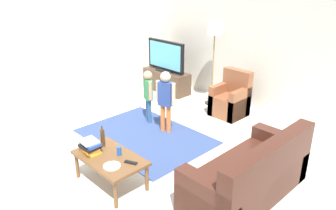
{
  "coord_description": "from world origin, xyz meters",
  "views": [
    {
      "loc": [
        3.61,
        -2.9,
        2.71
      ],
      "look_at": [
        0.0,
        0.6,
        0.65
      ],
      "focal_mm": 35.59,
      "sensor_mm": 36.0,
      "label": 1
    }
  ],
  "objects_px": {
    "child_near_tv": "(148,92)",
    "plate": "(112,166)",
    "coffee_table": "(110,160)",
    "book_stack": "(90,146)",
    "floor_lamp": "(215,32)",
    "soda_can": "(119,151)",
    "armchair": "(231,101)",
    "couch": "(252,177)",
    "child_center": "(166,96)",
    "tv_stand": "(166,81)",
    "tv_remote": "(131,162)",
    "tv": "(166,56)",
    "bottle": "(103,137)"
  },
  "relations": [
    {
      "from": "tv",
      "to": "armchair",
      "type": "height_order",
      "value": "tv"
    },
    {
      "from": "tv_remote",
      "to": "plate",
      "type": "xyz_separation_m",
      "value": [
        -0.1,
        -0.22,
        -0.0
      ]
    },
    {
      "from": "bottle",
      "to": "plate",
      "type": "distance_m",
      "value": 0.58
    },
    {
      "from": "book_stack",
      "to": "child_center",
      "type": "bearing_deg",
      "value": 101.5
    },
    {
      "from": "couch",
      "to": "floor_lamp",
      "type": "bearing_deg",
      "value": 138.02
    },
    {
      "from": "child_center",
      "to": "tv_remote",
      "type": "distance_m",
      "value": 1.81
    },
    {
      "from": "couch",
      "to": "child_center",
      "type": "xyz_separation_m",
      "value": [
        -2.1,
        0.51,
        0.38
      ]
    },
    {
      "from": "child_center",
      "to": "soda_can",
      "type": "height_order",
      "value": "child_center"
    },
    {
      "from": "child_near_tv",
      "to": "plate",
      "type": "bearing_deg",
      "value": -52.53
    },
    {
      "from": "armchair",
      "to": "plate",
      "type": "relative_size",
      "value": 4.09
    },
    {
      "from": "tv_stand",
      "to": "soda_can",
      "type": "xyz_separation_m",
      "value": [
        2.21,
        -2.99,
        0.24
      ]
    },
    {
      "from": "tv",
      "to": "bottle",
      "type": "distance_m",
      "value": 3.53
    },
    {
      "from": "tv",
      "to": "floor_lamp",
      "type": "xyz_separation_m",
      "value": [
        1.25,
        0.17,
        0.7
      ]
    },
    {
      "from": "tv_remote",
      "to": "book_stack",
      "type": "bearing_deg",
      "value": 176.28
    },
    {
      "from": "armchair",
      "to": "book_stack",
      "type": "height_order",
      "value": "armchair"
    },
    {
      "from": "floor_lamp",
      "to": "bottle",
      "type": "distance_m",
      "value": 3.37
    },
    {
      "from": "floor_lamp",
      "to": "soda_can",
      "type": "distance_m",
      "value": 3.45
    },
    {
      "from": "floor_lamp",
      "to": "soda_can",
      "type": "height_order",
      "value": "floor_lamp"
    },
    {
      "from": "couch",
      "to": "coffee_table",
      "type": "relative_size",
      "value": 1.8
    },
    {
      "from": "child_center",
      "to": "bottle",
      "type": "relative_size",
      "value": 3.55
    },
    {
      "from": "child_center",
      "to": "coffee_table",
      "type": "height_order",
      "value": "child_center"
    },
    {
      "from": "child_near_tv",
      "to": "coffee_table",
      "type": "height_order",
      "value": "child_near_tv"
    },
    {
      "from": "tv_stand",
      "to": "book_stack",
      "type": "bearing_deg",
      "value": -59.73
    },
    {
      "from": "armchair",
      "to": "floor_lamp",
      "type": "height_order",
      "value": "floor_lamp"
    },
    {
      "from": "floor_lamp",
      "to": "child_center",
      "type": "relative_size",
      "value": 1.6
    },
    {
      "from": "tv_stand",
      "to": "plate",
      "type": "distance_m",
      "value": 4.01
    },
    {
      "from": "armchair",
      "to": "couch",
      "type": "bearing_deg",
      "value": -48.35
    },
    {
      "from": "tv",
      "to": "child_center",
      "type": "height_order",
      "value": "tv"
    },
    {
      "from": "tv",
      "to": "book_stack",
      "type": "bearing_deg",
      "value": -59.57
    },
    {
      "from": "tv_remote",
      "to": "tv",
      "type": "bearing_deg",
      "value": 105.66
    },
    {
      "from": "tv_stand",
      "to": "tv",
      "type": "bearing_deg",
      "value": -90.0
    },
    {
      "from": "coffee_table",
      "to": "tv_remote",
      "type": "xyz_separation_m",
      "value": [
        0.32,
        0.1,
        0.06
      ]
    },
    {
      "from": "armchair",
      "to": "soda_can",
      "type": "distance_m",
      "value": 2.97
    },
    {
      "from": "armchair",
      "to": "tv_stand",
      "type": "bearing_deg",
      "value": 178.81
    },
    {
      "from": "floor_lamp",
      "to": "coffee_table",
      "type": "xyz_separation_m",
      "value": [
        0.91,
        -3.26,
        -1.17
      ]
    },
    {
      "from": "armchair",
      "to": "tv_remote",
      "type": "distance_m",
      "value": 3.03
    },
    {
      "from": "tv_remote",
      "to": "couch",
      "type": "bearing_deg",
      "value": 17.2
    },
    {
      "from": "tv_stand",
      "to": "armchair",
      "type": "bearing_deg",
      "value": -1.19
    },
    {
      "from": "coffee_table",
      "to": "book_stack",
      "type": "relative_size",
      "value": 3.59
    },
    {
      "from": "tv_remote",
      "to": "tv_stand",
      "type": "bearing_deg",
      "value": 105.47
    },
    {
      "from": "tv_stand",
      "to": "tv_remote",
      "type": "relative_size",
      "value": 7.06
    },
    {
      "from": "plate",
      "to": "floor_lamp",
      "type": "bearing_deg",
      "value": 108.52
    },
    {
      "from": "tv_stand",
      "to": "plate",
      "type": "xyz_separation_m",
      "value": [
        2.38,
        -3.23,
        0.18
      ]
    },
    {
      "from": "tv",
      "to": "child_near_tv",
      "type": "distance_m",
      "value": 1.75
    },
    {
      "from": "coffee_table",
      "to": "book_stack",
      "type": "bearing_deg",
      "value": -156.36
    },
    {
      "from": "bottle",
      "to": "soda_can",
      "type": "xyz_separation_m",
      "value": [
        0.35,
        0.02,
        -0.07
      ]
    },
    {
      "from": "tv_stand",
      "to": "soda_can",
      "type": "bearing_deg",
      "value": -53.51
    },
    {
      "from": "coffee_table",
      "to": "couch",
      "type": "bearing_deg",
      "value": 37.02
    },
    {
      "from": "coffee_table",
      "to": "plate",
      "type": "height_order",
      "value": "plate"
    },
    {
      "from": "soda_can",
      "to": "floor_lamp",
      "type": "bearing_deg",
      "value": 107.04
    }
  ]
}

